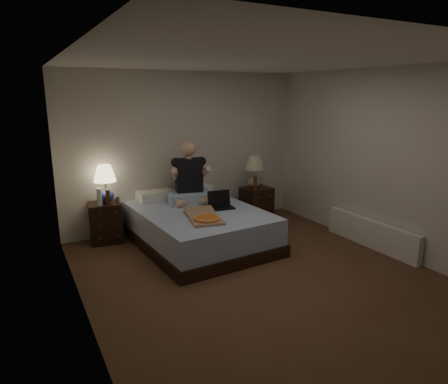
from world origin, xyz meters
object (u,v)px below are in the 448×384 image
bed (198,227)px  nightstand_left (106,222)px  water_bottle (99,197)px  soda_can (118,200)px  pizza_box (207,219)px  beer_bottle_left (108,198)px  radiator (371,234)px  beer_bottle_right (255,183)px  person (190,173)px  lamp_right (254,172)px  laptop (222,200)px  lamp_left (105,184)px  nightstand_right (256,205)px

bed → nightstand_left: bearing=143.7°
water_bottle → soda_can: size_ratio=2.50×
pizza_box → soda_can: bearing=135.9°
bed → soda_can: soda_can is taller
water_bottle → beer_bottle_left: (0.11, -0.06, -0.01)m
nightstand_left → radiator: bearing=-24.1°
soda_can → beer_bottle_left: 0.19m
radiator → beer_bottle_right: bearing=119.2°
water_bottle → beer_bottle_right: 2.48m
person → radiator: size_ratio=0.58×
nightstand_left → beer_bottle_right: size_ratio=2.58×
beer_bottle_right → nightstand_left: bearing=171.4°
beer_bottle_right → bed: bearing=-162.4°
lamp_right → water_bottle: bearing=177.2°
bed → radiator: 2.49m
nightstand_left → beer_bottle_right: (2.38, -0.36, 0.42)m
person → pizza_box: bearing=-89.1°
water_bottle → laptop: water_bottle is taller
radiator → soda_can: bearing=148.3°
lamp_left → beer_bottle_right: size_ratio=2.43×
laptop → lamp_right: bearing=39.5°
soda_can → lamp_left: bearing=149.0°
lamp_right → radiator: (0.86, -1.78, -0.68)m
lamp_right → soda_can: bearing=176.4°
soda_can → beer_bottle_left: size_ratio=0.43×
nightstand_right → lamp_right: size_ratio=1.07×
lamp_left → beer_bottle_right: (2.35, -0.36, -0.16)m
lamp_left → water_bottle: lamp_left is taller
lamp_left → pizza_box: bearing=-53.4°
nightstand_right → beer_bottle_left: size_ratio=2.60×
bed → person: bearing=78.6°
bed → beer_bottle_left: size_ratio=9.16×
water_bottle → laptop: 1.75m
nightstand_right → laptop: bearing=-154.1°
water_bottle → beer_bottle_left: size_ratio=1.09×
nightstand_right → water_bottle: size_ratio=2.39×
person → pizza_box: (-0.20, -1.00, -0.42)m
beer_bottle_left → lamp_left: bearing=86.4°
bed → pizza_box: bearing=-107.4°
water_bottle → radiator: 3.92m
soda_can → beer_bottle_right: beer_bottle_right is taller
bed → nightstand_left: 1.38m
soda_can → beer_bottle_right: (2.20, -0.27, 0.07)m
bed → radiator: bearing=-34.4°
nightstand_left → soda_can: 0.40m
beer_bottle_left → radiator: 3.80m
nightstand_right → soda_can: size_ratio=5.98×
beer_bottle_left → beer_bottle_right: bearing=-4.8°
soda_can → beer_bottle_right: 2.22m
bed → nightstand_left: size_ratio=3.54×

